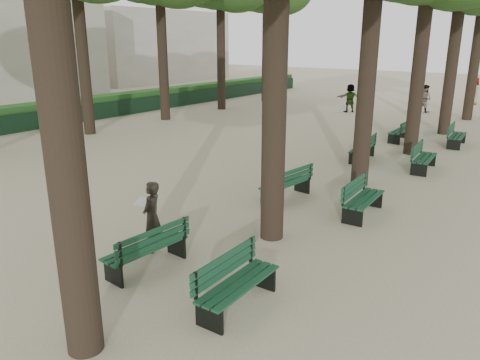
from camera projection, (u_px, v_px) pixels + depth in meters
The scene contains 16 objects.
ground at pixel (126, 268), 9.25m from camera, with size 120.00×120.00×0.00m, color tan.
bench_left_0 at pixel (147, 256), 9.15m from camera, with size 0.67×1.83×0.92m.
bench_left_1 at pixel (286, 189), 13.18m from camera, with size 0.76×1.85×0.92m.
bench_left_2 at pixel (362, 153), 17.35m from camera, with size 0.79×1.86×0.92m.
bench_left_3 at pixel (400, 135), 20.58m from camera, with size 0.61×1.81×0.92m.
bench_right_0 at pixel (238, 293), 7.84m from camera, with size 0.63×1.82×0.92m.
bench_right_1 at pixel (363, 205), 11.93m from camera, with size 0.68×1.83×0.92m.
bench_right_2 at pixel (424, 163), 15.97m from camera, with size 0.73×1.84×0.92m.
bench_right_3 at pixel (457, 140), 19.57m from camera, with size 0.72×1.84×0.92m.
man_with_map at pixel (152, 217), 9.81m from camera, with size 0.68×0.68×1.54m.
pedestrian_d at pixel (474, 91), 31.72m from camera, with size 0.89×0.36×1.81m, color #262628.
pedestrian_e at pixel (350, 98), 28.44m from camera, with size 1.58×0.34×1.71m, color #262628.
pedestrian_a at pixel (425, 99), 28.43m from camera, with size 0.81×0.33×1.66m, color #262628.
fence at pixel (101, 111), 26.13m from camera, with size 0.08×42.00×0.90m, color black.
hedge at pixel (93, 107), 26.48m from camera, with size 1.20×42.00×1.20m, color #1A4919.
building_far at pixel (139, 46), 50.09m from camera, with size 12.00×16.00×7.00m, color #B7B2A3.
Camera 1 is at (6.80, -5.35, 4.37)m, focal length 35.00 mm.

